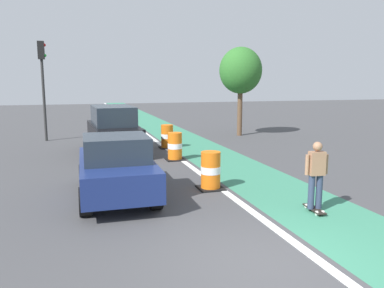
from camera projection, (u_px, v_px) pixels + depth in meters
The scene contains 11 objects.
ground_plane at pixel (268, 264), 6.49m from camera, with size 100.00×100.00×0.00m, color #424244.
bike_lane_strip at pixel (195, 146), 18.52m from camera, with size 2.50×80.00×0.01m, color #387F60.
lane_divider_stripe at pixel (165, 147), 18.09m from camera, with size 0.20×80.00×0.01m, color silver.
skateboarder_on_lane at pixel (316, 174), 8.99m from camera, with size 0.57×0.82×1.69m.
parked_sedan_nearest at pixel (116, 167), 10.10m from camera, with size 1.96×4.12×1.70m.
parked_suv_second at pixel (113, 129), 16.56m from camera, with size 2.09×4.68×2.04m.
traffic_barrel_front at pixel (211, 171), 11.00m from camera, with size 0.73×0.73×1.09m.
traffic_barrel_mid at pixel (175, 147), 15.11m from camera, with size 0.73×0.73×1.09m.
traffic_barrel_back at pixel (167, 137), 17.83m from camera, with size 0.73×0.73×1.09m.
traffic_light_corner at pixel (43, 73), 19.56m from camera, with size 0.41×0.32×5.10m.
street_tree_sidewalk at pixel (241, 71), 21.52m from camera, with size 2.40×2.40×5.00m.
Camera 1 is at (-3.00, -5.45, 3.06)m, focal length 35.78 mm.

